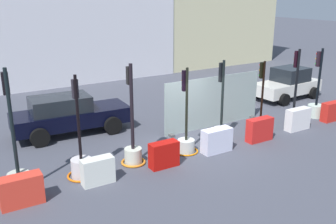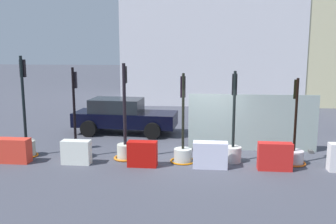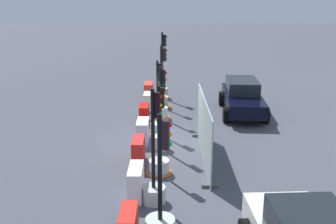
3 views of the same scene
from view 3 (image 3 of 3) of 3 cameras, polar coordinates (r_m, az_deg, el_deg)
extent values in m
plane|color=#444651|center=(15.56, -0.72, -4.22)|extent=(120.00, 120.00, 0.00)
cylinder|color=#B5B9A9|center=(21.70, -0.82, 2.77)|extent=(0.63, 0.63, 0.58)
cylinder|color=black|center=(21.33, -0.84, 7.48)|extent=(0.10, 0.10, 3.04)
cube|color=black|center=(21.18, -0.51, 10.35)|extent=(0.18, 0.16, 0.62)
sphere|color=red|center=(21.17, -0.26, 10.90)|extent=(0.11, 0.11, 0.11)
sphere|color=orange|center=(21.19, -0.26, 10.35)|extent=(0.11, 0.11, 0.11)
sphere|color=green|center=(21.22, -0.26, 9.80)|extent=(0.11, 0.11, 0.11)
torus|color=orange|center=(21.77, -0.82, 2.11)|extent=(0.80, 0.80, 0.06)
cylinder|color=silver|center=(19.92, -0.91, 1.47)|extent=(0.65, 0.65, 0.58)
cylinder|color=black|center=(19.55, -0.93, 6.02)|extent=(0.09, 0.09, 2.64)
cube|color=black|center=(19.39, -0.60, 8.55)|extent=(0.18, 0.16, 0.57)
sphere|color=red|center=(19.35, -0.35, 9.10)|extent=(0.11, 0.11, 0.11)
sphere|color=orange|center=(19.38, -0.35, 8.55)|extent=(0.11, 0.11, 0.11)
sphere|color=green|center=(19.41, -0.35, 7.99)|extent=(0.11, 0.11, 0.11)
torus|color=orange|center=(19.99, -0.91, 0.76)|extent=(0.93, 0.93, 0.07)
cylinder|color=beige|center=(18.21, -0.93, -0.13)|extent=(0.58, 0.58, 0.53)
cylinder|color=black|center=(17.78, -0.95, 5.07)|extent=(0.12, 0.12, 2.84)
cube|color=black|center=(17.60, -0.53, 8.32)|extent=(0.15, 0.15, 0.57)
sphere|color=red|center=(17.57, -0.24, 8.93)|extent=(0.09, 0.09, 0.09)
sphere|color=orange|center=(17.60, -0.24, 8.32)|extent=(0.09, 0.09, 0.09)
sphere|color=green|center=(17.63, -0.24, 7.70)|extent=(0.09, 0.09, 0.09)
torus|color=orange|center=(18.28, -0.92, -0.80)|extent=(0.83, 0.83, 0.08)
cylinder|color=beige|center=(16.29, -1.50, -2.37)|extent=(0.61, 0.61, 0.46)
cylinder|color=black|center=(15.84, -1.54, 2.86)|extent=(0.09, 0.09, 2.60)
cube|color=black|center=(15.68, -1.12, 5.80)|extent=(0.17, 0.17, 0.72)
sphere|color=red|center=(15.64, -0.80, 6.67)|extent=(0.10, 0.10, 0.10)
sphere|color=orange|center=(15.69, -0.79, 5.81)|extent=(0.10, 0.10, 0.10)
sphere|color=green|center=(15.74, -0.79, 4.96)|extent=(0.10, 0.10, 0.10)
torus|color=orange|center=(16.35, -1.49, -3.04)|extent=(0.87, 0.87, 0.05)
cylinder|color=beige|center=(14.67, -1.06, -4.47)|extent=(0.59, 0.59, 0.53)
cylinder|color=black|center=(14.17, -1.09, 1.44)|extent=(0.10, 0.10, 2.60)
cube|color=black|center=(13.96, -0.65, 4.74)|extent=(0.17, 0.13, 0.71)
sphere|color=red|center=(13.92, -0.32, 5.70)|extent=(0.11, 0.11, 0.11)
sphere|color=orange|center=(13.96, -0.32, 4.74)|extent=(0.11, 0.11, 0.11)
sphere|color=green|center=(14.02, -0.32, 3.80)|extent=(0.11, 0.11, 0.11)
cylinder|color=silver|center=(12.81, -1.30, -7.96)|extent=(0.66, 0.66, 0.46)
cylinder|color=black|center=(12.26, -1.35, -1.77)|extent=(0.09, 0.09, 2.45)
cube|color=black|center=(12.04, -0.87, 2.08)|extent=(0.17, 0.16, 0.63)
sphere|color=red|center=(12.00, -0.51, 3.08)|extent=(0.09, 0.09, 0.09)
sphere|color=orange|center=(12.05, -0.51, 2.10)|extent=(0.09, 0.09, 0.09)
sphere|color=green|center=(12.11, -0.51, 1.14)|extent=(0.09, 0.09, 0.09)
torus|color=orange|center=(12.89, -1.30, -8.76)|extent=(0.85, 0.85, 0.06)
cylinder|color=#B6B9AE|center=(11.20, -2.10, -11.89)|extent=(0.67, 0.67, 0.46)
cylinder|color=black|center=(10.50, -2.19, -4.08)|extent=(0.11, 0.11, 2.80)
cube|color=black|center=(10.19, -1.57, 0.99)|extent=(0.15, 0.14, 0.69)
sphere|color=red|center=(10.13, -1.11, 2.23)|extent=(0.09, 0.09, 0.09)
sphere|color=orange|center=(10.19, -1.11, 0.99)|extent=(0.09, 0.09, 0.09)
sphere|color=green|center=(10.26, -1.10, -0.24)|extent=(0.09, 0.09, 0.09)
cylinder|color=black|center=(8.89, -1.20, -8.26)|extent=(0.11, 0.11, 2.58)
cube|color=black|center=(8.60, -0.36, -3.35)|extent=(0.19, 0.19, 0.67)
sphere|color=red|center=(8.54, 0.26, -1.91)|extent=(0.11, 0.11, 0.11)
sphere|color=orange|center=(8.62, 0.26, -3.31)|extent=(0.11, 0.11, 0.11)
sphere|color=green|center=(8.70, 0.26, -4.69)|extent=(0.11, 0.11, 0.11)
cube|color=red|center=(21.78, -2.83, 3.16)|extent=(1.13, 0.48, 0.84)
cube|color=silver|center=(19.66, -2.96, 1.59)|extent=(0.98, 0.41, 0.81)
cube|color=#BD0F0A|center=(17.49, -3.47, -0.34)|extent=(0.98, 0.42, 0.85)
cube|color=silver|center=(15.36, -3.69, -2.81)|extent=(1.13, 0.46, 0.87)
cube|color=red|center=(13.44, -4.32, -5.74)|extent=(1.09, 0.41, 0.90)
cube|color=white|center=(11.40, -4.70, -10.11)|extent=(1.12, 0.41, 0.91)
cube|color=black|center=(19.21, 10.77, 1.74)|extent=(4.69, 1.94, 0.62)
cube|color=black|center=(19.45, 10.73, 3.79)|extent=(2.36, 1.59, 0.60)
cylinder|color=black|center=(18.09, 14.02, -0.47)|extent=(0.73, 0.33, 0.71)
cylinder|color=black|center=(17.84, 8.47, -0.38)|extent=(0.73, 0.33, 0.71)
cylinder|color=black|center=(20.78, 12.65, 1.89)|extent=(0.73, 0.33, 0.71)
cylinder|color=black|center=(20.57, 7.81, 2.00)|extent=(0.73, 0.33, 0.71)
cube|color=#95A7A2|center=(13.68, 5.26, -2.53)|extent=(4.83, 0.04, 2.16)
cube|color=#4C4C4C|center=(16.06, 4.43, -3.39)|extent=(0.16, 0.50, 0.10)
cube|color=#4C4C4C|center=(12.10, 6.10, -10.60)|extent=(0.16, 0.50, 0.10)
camera|label=1|loc=(25.06, -26.80, 14.99)|focal=41.03mm
camera|label=2|loc=(19.68, -42.19, 7.96)|focal=40.78mm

